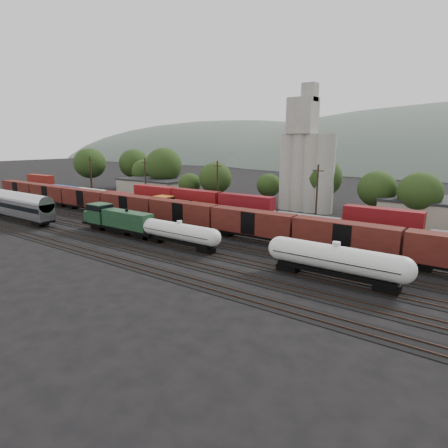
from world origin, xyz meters
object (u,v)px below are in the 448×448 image
Objects in this scene: grain_silo at (306,163)px; orange_locomotive at (179,209)px; passenger_coach at (14,204)px; tank_car_a at (180,233)px; green_locomotive at (116,219)px.

orange_locomotive is at bearing -121.98° from grain_silo.
grain_silo is at bearing 45.97° from passenger_coach.
tank_car_a is 42.39m from passenger_coach.
grain_silo is at bearing 66.47° from green_locomotive.
tank_car_a is at bearing -93.35° from grain_silo.
tank_car_a is at bearing -0.00° from green_locomotive.
tank_car_a is 0.85× the size of orange_locomotive.
green_locomotive is at bearing 180.00° from tank_car_a.
tank_car_a is at bearing -47.31° from orange_locomotive.
passenger_coach reaches higher than green_locomotive.
grain_silo reaches higher than green_locomotive.
grain_silo is (44.48, 46.00, 7.65)m from passenger_coach.
orange_locomotive is 0.63× the size of grain_silo.
tank_car_a is 0.53× the size of grain_silo.
grain_silo reaches higher than orange_locomotive.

